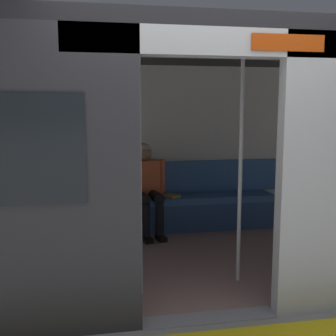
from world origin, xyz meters
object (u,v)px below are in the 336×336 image
Objects in this scene: train_car at (169,116)px; handbag at (116,192)px; grab_pole_door at (140,173)px; person_seated at (146,182)px; book at (171,196)px; bench_seat at (160,205)px; grab_pole_far at (240,168)px.

handbag is (0.50, -1.18, -1.02)m from train_car.
grab_pole_door is (0.40, 0.76, -0.47)m from train_car.
person_seated is 0.41m from book.
grab_pole_far reaches higher than bench_seat.
book is (-0.73, 0.05, -0.07)m from handbag.
grab_pole_door is at bearing 80.90° from person_seated.
train_car is at bearing -117.87° from grab_pole_door.
grab_pole_door is (-0.10, 1.94, 0.55)m from handbag.
train_car is 2.90× the size of grab_pole_far.
bench_seat is 2.65× the size of person_seated.
train_car reaches higher than handbag.
train_car is 29.09× the size of book.
grab_pole_far is at bearing 131.42° from train_car.
handbag is (0.39, -0.12, -0.13)m from person_seated.
person_seated is at bearing -22.26° from book.
train_car is 1.64m from bench_seat.
person_seated is 4.60× the size of handbag.
grab_pole_door reaches higher than handbag.
book is at bearing -101.84° from train_car.
grab_pole_far is (-0.96, -0.12, 0.00)m from grab_pole_door.
grab_pole_door reaches higher than person_seated.
bench_seat is 1.44× the size of grab_pole_far.
book is (-0.35, -0.07, -0.20)m from person_seated.
grab_pole_door is 0.97m from grab_pole_far.
train_car reaches higher than bench_seat.
bench_seat is 0.38m from person_seated.
grab_pole_far reaches higher than person_seated.
book is 0.10× the size of grab_pole_far.
bench_seat is at bearing -164.88° from person_seated.
book is (-0.16, -0.02, 0.12)m from bench_seat.
bench_seat is 12.18× the size of handbag.
train_car is at bearing 112.83° from handbag.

